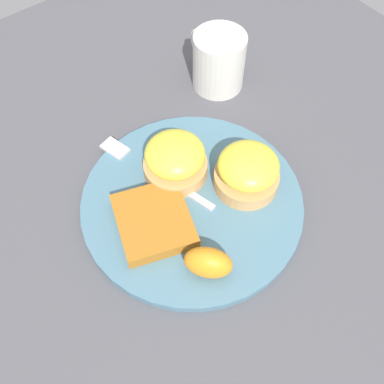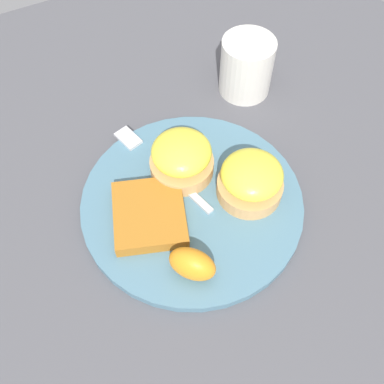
% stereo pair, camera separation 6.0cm
% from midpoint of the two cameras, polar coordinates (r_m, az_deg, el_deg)
% --- Properties ---
extents(ground_plane, '(1.10, 1.10, 0.00)m').
position_cam_midpoint_polar(ground_plane, '(0.63, 2.72, -1.89)').
color(ground_plane, '#4C4C51').
extents(plate, '(0.31, 0.31, 0.01)m').
position_cam_midpoint_polar(plate, '(0.62, 2.75, -1.56)').
color(plate, slate).
rests_on(plate, ground_plane).
extents(sandwich_benedict_left, '(0.09, 0.09, 0.06)m').
position_cam_midpoint_polar(sandwich_benedict_left, '(0.61, 10.31, 1.30)').
color(sandwich_benedict_left, tan).
rests_on(sandwich_benedict_left, plate).
extents(sandwich_benedict_right, '(0.09, 0.09, 0.06)m').
position_cam_midpoint_polar(sandwich_benedict_right, '(0.62, 1.44, 4.16)').
color(sandwich_benedict_right, tan).
rests_on(sandwich_benedict_right, plate).
extents(hashbrown_patty, '(0.13, 0.12, 0.02)m').
position_cam_midpoint_polar(hashbrown_patty, '(0.59, -2.55, -3.13)').
color(hashbrown_patty, '#A7651E').
rests_on(hashbrown_patty, plate).
extents(orange_wedge, '(0.07, 0.07, 0.04)m').
position_cam_midpoint_polar(orange_wedge, '(0.55, 3.20, -9.38)').
color(orange_wedge, orange).
rests_on(orange_wedge, plate).
extents(fork, '(0.19, 0.07, 0.00)m').
position_cam_midpoint_polar(fork, '(0.65, -2.04, 3.41)').
color(fork, silver).
rests_on(fork, plate).
extents(cup, '(0.11, 0.08, 0.09)m').
position_cam_midpoint_polar(cup, '(0.75, 9.24, 15.38)').
color(cup, silver).
rests_on(cup, ground_plane).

